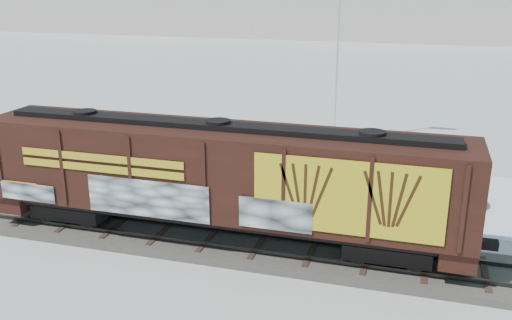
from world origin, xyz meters
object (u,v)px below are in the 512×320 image
(flagpole, at_px, (338,74))
(car_white, at_px, (251,169))
(car_silver, at_px, (174,163))
(hopper_railcar, at_px, (219,174))
(car_dark, at_px, (433,190))

(flagpole, height_order, car_white, flagpole)
(car_silver, distance_m, car_white, 3.96)
(flagpole, bearing_deg, car_white, -109.48)
(hopper_railcar, distance_m, car_silver, 8.37)
(hopper_railcar, height_order, car_silver, hopper_railcar)
(hopper_railcar, bearing_deg, car_dark, 40.31)
(flagpole, height_order, car_dark, flagpole)
(hopper_railcar, xyz_separation_m, car_dark, (7.82, 6.63, -2.19))
(flagpole, bearing_deg, car_silver, -127.32)
(flagpole, bearing_deg, car_dark, -56.78)
(hopper_railcar, distance_m, car_white, 7.56)
(flagpole, distance_m, car_dark, 11.20)
(flagpole, relative_size, car_silver, 2.34)
(car_silver, bearing_deg, car_dark, -105.69)
(car_white, bearing_deg, flagpole, -38.29)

